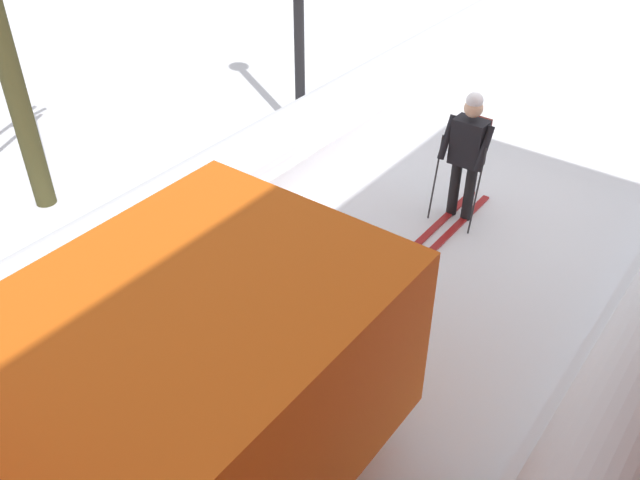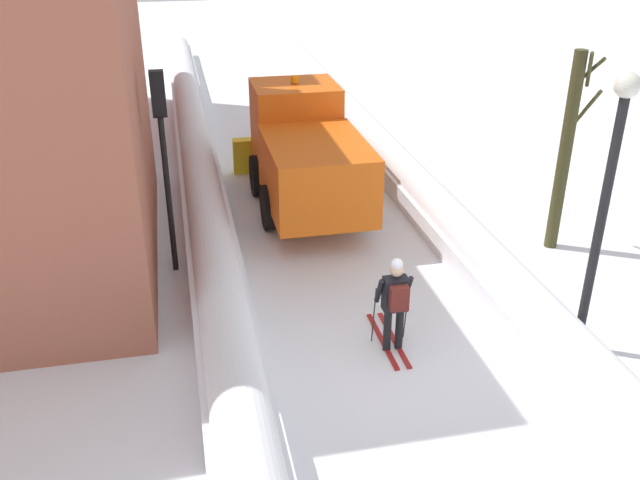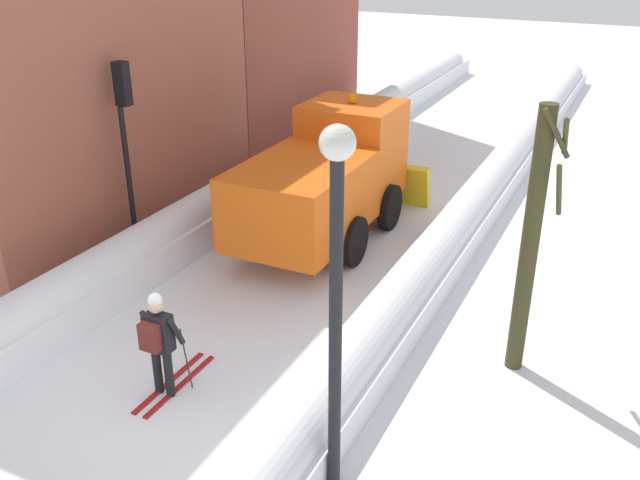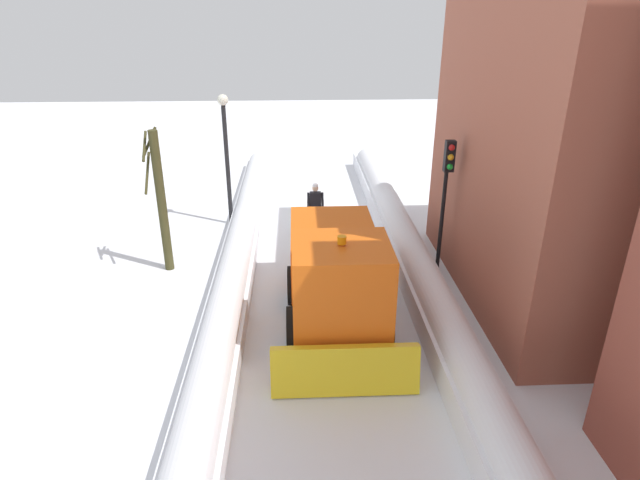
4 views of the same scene
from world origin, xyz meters
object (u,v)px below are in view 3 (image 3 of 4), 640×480
Objects in this scene: skier at (159,340)px; plow_truck at (328,177)px; traffic_light_pole at (126,123)px; bare_tree_near at (531,241)px; street_lamp at (336,277)px.

plow_truck is at bearing 92.44° from skier.
plow_truck reaches higher than skier.
bare_tree_near reaches higher than traffic_light_pole.
street_lamp is (3.24, -0.64, 2.13)m from skier.
traffic_light_pole is at bearing 146.50° from street_lamp.
plow_truck is at bearing 115.88° from street_lamp.
plow_truck is 6.22m from bare_tree_near.
plow_truck is at bearing 146.00° from bare_tree_near.
street_lamp is 4.21m from bare_tree_near.
bare_tree_near is at bearing 33.39° from skier.
traffic_light_pole is 8.33m from street_lamp.
street_lamp reaches higher than traffic_light_pole.
street_lamp is at bearing -112.52° from bare_tree_near.
bare_tree_near reaches higher than plow_truck.
street_lamp is at bearing -64.12° from plow_truck.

